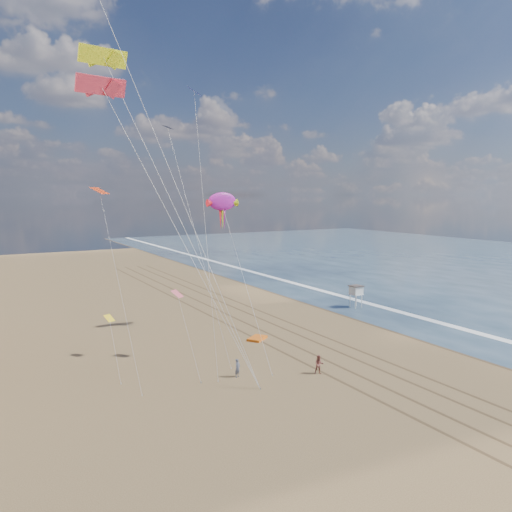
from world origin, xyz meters
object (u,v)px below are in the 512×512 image
Objects in this scene: kite_flyer_b at (319,364)px; lifeguard_stand at (356,291)px; grounded_kite at (257,338)px; kite_flyer_a at (238,368)px; show_kite at (222,202)px.

lifeguard_stand is at bearing 68.27° from kite_flyer_b.
grounded_kite is 12.04m from kite_flyer_a.
grounded_kite is at bearing 113.35° from kite_flyer_b.
show_kite reaches higher than grounded_kite.
grounded_kite is 0.10× the size of show_kite.
kite_flyer_a is 0.94× the size of kite_flyer_b.
lifeguard_stand is 1.81× the size of kite_flyer_b.
grounded_kite is at bearing -161.12° from lifeguard_stand.
kite_flyer_b is (-0.54, -12.46, 0.76)m from grounded_kite.
lifeguard_stand is at bearing 2.95° from kite_flyer_a.
grounded_kite is 16.99m from show_kite.
kite_flyer_a is (-6.48, -16.24, -14.81)m from show_kite.
show_kite is at bearing -179.14° from lifeguard_stand.
lifeguard_stand is 22.22m from grounded_kite.
grounded_kite is 1.41× the size of kite_flyer_a.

